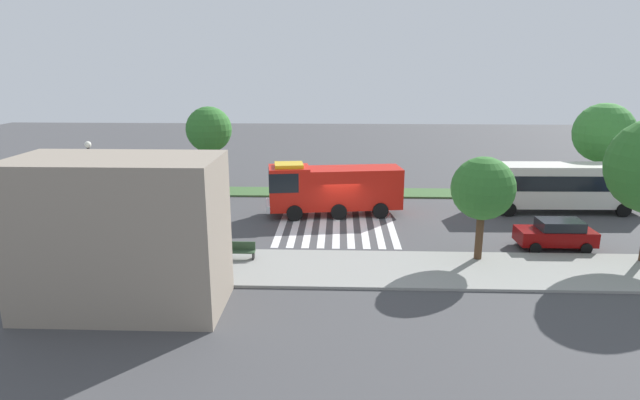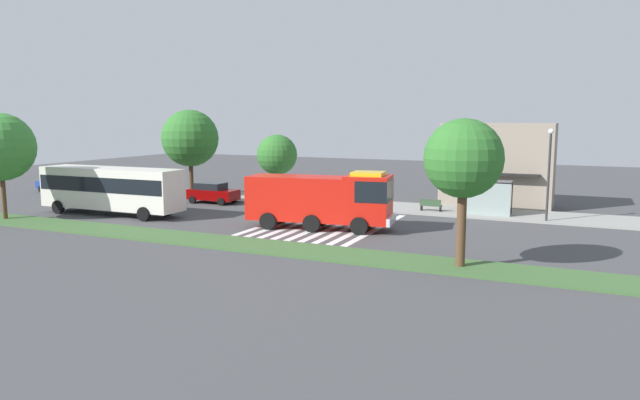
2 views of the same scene
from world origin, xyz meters
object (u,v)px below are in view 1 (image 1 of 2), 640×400
at_px(median_tree_far_west, 604,133).
at_px(median_tree_west, 209,130).
at_px(fire_truck, 329,187).
at_px(street_lamp, 93,188).
at_px(transit_bus, 561,184).
at_px(bus_stop_shelter, 166,227).
at_px(bench_near_shelter, 240,250).
at_px(parked_car_east, 556,234).
at_px(sidewalk_tree_west, 483,189).

relative_size(median_tree_far_west, median_tree_west, 1.05).
xyz_separation_m(fire_truck, street_lamp, (12.82, 8.33, 1.80)).
relative_size(transit_bus, bus_stop_shelter, 3.28).
relative_size(transit_bus, bench_near_shelter, 7.17).
bearing_deg(transit_bus, parked_car_east, -113.84).
relative_size(bus_stop_shelter, sidewalk_tree_west, 0.63).
bearing_deg(median_tree_far_west, bench_near_shelter, 30.81).
height_order(bus_stop_shelter, bench_near_shelter, bus_stop_shelter).
bearing_deg(parked_car_east, fire_truck, -26.90).
relative_size(street_lamp, median_tree_far_west, 0.85).
relative_size(bus_stop_shelter, median_tree_far_west, 0.48).
xyz_separation_m(parked_car_east, median_tree_west, (23.15, -12.95, 4.31)).
distance_m(parked_car_east, bench_near_shelter, 18.07).
distance_m(parked_car_east, street_lamp, 26.30).
distance_m(parked_car_east, transit_bus, 8.71).
xyz_separation_m(bench_near_shelter, sidewalk_tree_west, (-12.88, -0.45, 3.44)).
bearing_deg(bench_near_shelter, median_tree_far_west, -149.19).
distance_m(bus_stop_shelter, median_tree_far_west, 34.11).
bearing_deg(fire_truck, sidewalk_tree_west, 125.17).
height_order(fire_truck, median_tree_far_west, median_tree_far_west).
bearing_deg(median_tree_far_west, parked_car_east, 57.37).
bearing_deg(bus_stop_shelter, median_tree_far_west, -152.65).
xyz_separation_m(median_tree_far_west, median_tree_west, (31.44, -0.00, 0.09)).
bearing_deg(median_tree_far_west, transit_bus, 45.02).
bearing_deg(parked_car_east, street_lamp, 3.30).
relative_size(parked_car_east, bench_near_shelter, 2.70).
xyz_separation_m(fire_truck, bench_near_shelter, (4.63, 9.18, -1.42)).
xyz_separation_m(fire_truck, median_tree_far_west, (-21.54, -6.42, 3.09)).
height_order(fire_truck, median_tree_west, median_tree_west).
bearing_deg(bench_near_shelter, street_lamp, -5.93).
height_order(fire_truck, sidewalk_tree_west, sidewalk_tree_west).
bearing_deg(sidewalk_tree_west, bench_near_shelter, 2.00).
height_order(parked_car_east, transit_bus, transit_bus).
bearing_deg(median_tree_west, sidewalk_tree_west, 140.15).
distance_m(transit_bus, sidewalk_tree_west, 13.28).
distance_m(parked_car_east, median_tree_west, 26.87).
distance_m(bench_near_shelter, median_tree_west, 17.10).
height_order(parked_car_east, sidewalk_tree_west, sidewalk_tree_west).
distance_m(street_lamp, sidewalk_tree_west, 21.08).
bearing_deg(median_tree_west, median_tree_far_west, 180.00).
bearing_deg(median_tree_west, bus_stop_shelter, 94.66).
bearing_deg(transit_bus, median_tree_west, 168.08).
bearing_deg(transit_bus, bus_stop_shelter, -158.40).
xyz_separation_m(bus_stop_shelter, bench_near_shelter, (-4.00, 0.00, -1.30)).
height_order(transit_bus, street_lamp, street_lamp).
bearing_deg(street_lamp, bus_stop_shelter, 168.58).
bearing_deg(fire_truck, median_tree_west, -41.20).
xyz_separation_m(bench_near_shelter, median_tree_west, (5.27, -15.60, 4.60)).
relative_size(fire_truck, parked_car_east, 2.25).
bearing_deg(bench_near_shelter, transit_bus, -153.37).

